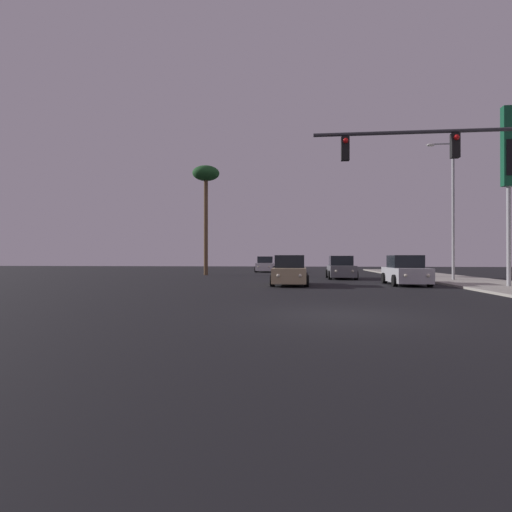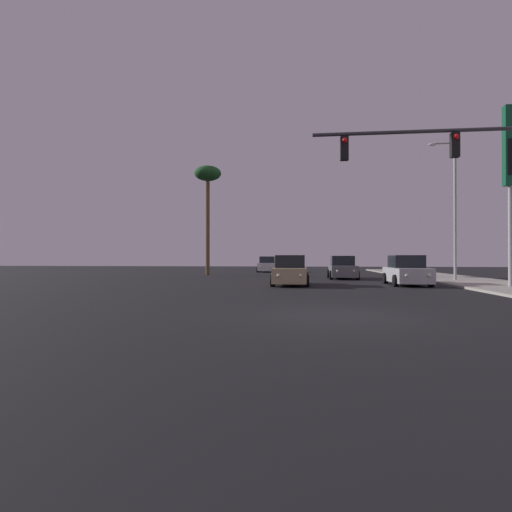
{
  "view_description": "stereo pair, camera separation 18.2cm",
  "coord_description": "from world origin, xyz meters",
  "px_view_note": "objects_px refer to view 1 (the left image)",
  "views": [
    {
      "loc": [
        -1.17,
        -10.81,
        1.53
      ],
      "look_at": [
        -3.16,
        8.34,
        1.62
      ],
      "focal_mm": 28.0,
      "sensor_mm": 36.0,
      "label": 1
    },
    {
      "loc": [
        -0.99,
        -10.79,
        1.53
      ],
      "look_at": [
        -3.16,
        8.34,
        1.62
      ],
      "focal_mm": 28.0,
      "sensor_mm": 36.0,
      "label": 2
    }
  ],
  "objects_px": {
    "car_silver": "(405,272)",
    "car_grey": "(341,268)",
    "traffic_light_mast": "(468,170)",
    "palm_tree_mid": "(206,180)",
    "car_white": "(265,265)",
    "street_lamp": "(451,203)",
    "car_tan": "(290,272)"
  },
  "relations": [
    {
      "from": "car_silver",
      "to": "traffic_light_mast",
      "type": "xyz_separation_m",
      "value": [
        0.17,
        -7.87,
        4.0
      ]
    },
    {
      "from": "car_silver",
      "to": "car_white",
      "type": "bearing_deg",
      "value": -64.65
    },
    {
      "from": "car_grey",
      "to": "traffic_light_mast",
      "type": "height_order",
      "value": "traffic_light_mast"
    },
    {
      "from": "car_tan",
      "to": "street_lamp",
      "type": "height_order",
      "value": "street_lamp"
    },
    {
      "from": "street_lamp",
      "to": "palm_tree_mid",
      "type": "height_order",
      "value": "palm_tree_mid"
    },
    {
      "from": "traffic_light_mast",
      "to": "street_lamp",
      "type": "bearing_deg",
      "value": 72.41
    },
    {
      "from": "car_grey",
      "to": "car_white",
      "type": "xyz_separation_m",
      "value": [
        -6.65,
        13.36,
        0.0
      ]
    },
    {
      "from": "car_silver",
      "to": "car_grey",
      "type": "distance_m",
      "value": 7.17
    },
    {
      "from": "car_tan",
      "to": "car_white",
      "type": "height_order",
      "value": "same"
    },
    {
      "from": "car_silver",
      "to": "street_lamp",
      "type": "bearing_deg",
      "value": -135.51
    },
    {
      "from": "car_grey",
      "to": "traffic_light_mast",
      "type": "xyz_separation_m",
      "value": [
        3.05,
        -14.44,
        4.0
      ]
    },
    {
      "from": "car_silver",
      "to": "car_white",
      "type": "height_order",
      "value": "same"
    },
    {
      "from": "traffic_light_mast",
      "to": "car_white",
      "type": "bearing_deg",
      "value": 109.23
    },
    {
      "from": "street_lamp",
      "to": "car_white",
      "type": "bearing_deg",
      "value": 129.8
    },
    {
      "from": "palm_tree_mid",
      "to": "car_grey",
      "type": "bearing_deg",
      "value": -23.94
    },
    {
      "from": "car_white",
      "to": "street_lamp",
      "type": "distance_m",
      "value": 21.39
    },
    {
      "from": "car_grey",
      "to": "palm_tree_mid",
      "type": "xyz_separation_m",
      "value": [
        -11.29,
        5.01,
        7.7
      ]
    },
    {
      "from": "car_white",
      "to": "traffic_light_mast",
      "type": "xyz_separation_m",
      "value": [
        9.69,
        -27.79,
        4.0
      ]
    },
    {
      "from": "traffic_light_mast",
      "to": "car_tan",
      "type": "bearing_deg",
      "value": 132.95
    },
    {
      "from": "street_lamp",
      "to": "car_grey",
      "type": "bearing_deg",
      "value": 158.0
    },
    {
      "from": "car_silver",
      "to": "car_grey",
      "type": "height_order",
      "value": "same"
    },
    {
      "from": "traffic_light_mast",
      "to": "street_lamp",
      "type": "xyz_separation_m",
      "value": [
        3.71,
        11.71,
        0.35
      ]
    },
    {
      "from": "car_silver",
      "to": "palm_tree_mid",
      "type": "xyz_separation_m",
      "value": [
        -14.17,
        11.58,
        7.7
      ]
    },
    {
      "from": "car_tan",
      "to": "car_white",
      "type": "xyz_separation_m",
      "value": [
        -3.04,
        20.64,
        0.0
      ]
    },
    {
      "from": "car_grey",
      "to": "car_silver",
      "type": "bearing_deg",
      "value": 114.21
    },
    {
      "from": "traffic_light_mast",
      "to": "palm_tree_mid",
      "type": "height_order",
      "value": "palm_tree_mid"
    },
    {
      "from": "car_tan",
      "to": "car_white",
      "type": "relative_size",
      "value": 1.0
    },
    {
      "from": "street_lamp",
      "to": "palm_tree_mid",
      "type": "relative_size",
      "value": 0.92
    },
    {
      "from": "car_tan",
      "to": "traffic_light_mast",
      "type": "xyz_separation_m",
      "value": [
        6.65,
        -7.15,
        4.0
      ]
    },
    {
      "from": "car_white",
      "to": "traffic_light_mast",
      "type": "relative_size",
      "value": 0.54
    },
    {
      "from": "car_silver",
      "to": "traffic_light_mast",
      "type": "height_order",
      "value": "traffic_light_mast"
    },
    {
      "from": "car_silver",
      "to": "traffic_light_mast",
      "type": "relative_size",
      "value": 0.53
    }
  ]
}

